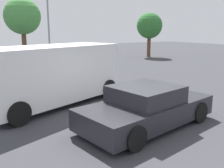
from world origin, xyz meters
TOP-DOWN VIEW (x-y plane):
  - ground_plane at (0.00, 0.00)m, footprint 80.00×80.00m
  - sedan_foreground at (0.26, -0.11)m, footprint 4.49×2.50m
  - dog at (3.27, 1.03)m, footprint 0.59×0.51m
  - van_white at (-1.36, 3.48)m, footprint 5.71×3.73m
  - light_post_mid at (2.12, 14.73)m, footprint 0.44×0.44m
  - tree_back_left at (12.62, 14.77)m, footprint 2.60×2.60m
  - tree_back_center at (0.97, 18.60)m, footprint 3.27×3.27m

SIDE VIEW (x-z plane):
  - ground_plane at x=0.00m, z-range 0.00..0.00m
  - dog at x=3.27m, z-range 0.04..0.45m
  - sedan_foreground at x=0.26m, z-range -0.04..1.19m
  - van_white at x=-1.36m, z-range 0.09..2.31m
  - tree_back_left at x=12.62m, z-range 0.92..5.42m
  - tree_back_center at x=0.97m, z-range 1.15..6.78m
  - light_post_mid at x=2.12m, z-range 1.19..8.15m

